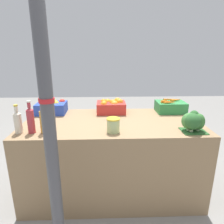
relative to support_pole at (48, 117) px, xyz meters
The scene contains 11 objects.
ground_plane 1.46m from the support_pole, 60.16° to the left, with size 10.00×10.00×0.00m, color gray.
market_table 1.15m from the support_pole, 60.16° to the left, with size 1.87×0.93×0.84m, color #937551.
support_pole is the anchor object (origin of this frame).
apple_crate 1.15m from the support_pole, 103.78° to the left, with size 0.34×0.26×0.16m.
orange_crate 1.20m from the support_pole, 67.61° to the left, with size 0.34×0.26×0.17m.
carrot_crate 1.62m from the support_pole, 42.70° to the left, with size 0.34×0.26×0.16m.
broccoli_pile 1.28m from the support_pole, 21.04° to the left, with size 0.23×0.19×0.19m.
juice_bottle_cloudy 0.67m from the support_pole, 131.07° to the left, with size 0.07×0.07×0.27m.
juice_bottle_ruby 0.59m from the support_pole, 122.13° to the left, with size 0.07×0.07×0.30m.
juice_bottle_amber 0.55m from the support_pole, 111.38° to the left, with size 0.06×0.06×0.30m.
pickle_jar 0.69m from the support_pole, 46.26° to the left, with size 0.12×0.12×0.13m.
Camera 1 is at (-0.07, -2.03, 1.56)m, focal length 32.00 mm.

